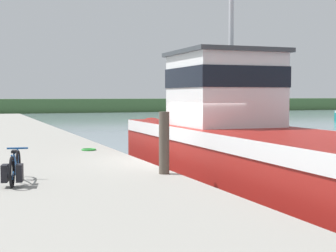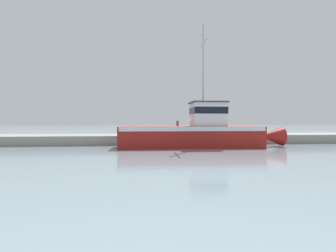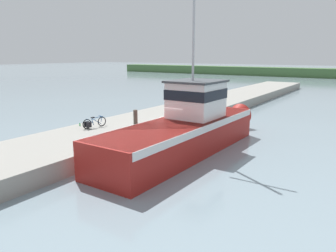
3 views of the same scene
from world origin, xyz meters
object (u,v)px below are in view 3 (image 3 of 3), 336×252
(fishing_boat_main, at_px, (188,127))
(mooring_post, at_px, (136,122))
(bicycle_touring, at_px, (92,123))
(water_bottle_by_bike, at_px, (80,125))

(fishing_boat_main, height_order, mooring_post, fishing_boat_main)
(bicycle_touring, xyz_separation_m, water_bottle_by_bike, (-1.11, -0.03, -0.22))
(fishing_boat_main, distance_m, water_bottle_by_bike, 7.31)
(bicycle_touring, xyz_separation_m, mooring_post, (3.32, 0.22, 0.40))
(mooring_post, distance_m, water_bottle_by_bike, 4.48)
(mooring_post, relative_size, water_bottle_by_bike, 7.74)
(fishing_boat_main, bearing_deg, water_bottle_by_bike, -165.48)
(bicycle_touring, bearing_deg, fishing_boat_main, 26.05)
(fishing_boat_main, bearing_deg, bicycle_touring, -163.37)
(fishing_boat_main, xyz_separation_m, water_bottle_by_bike, (-7.11, -1.68, -0.39))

